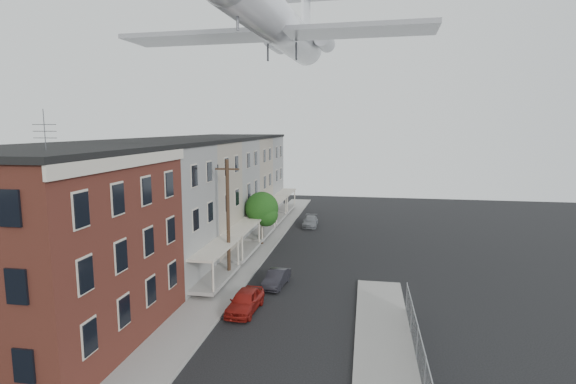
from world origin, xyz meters
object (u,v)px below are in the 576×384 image
car_near (245,301)px  utility_pole (228,218)px  street_tree (263,210)px  airplane (281,26)px  car_far (310,221)px  car_mid (276,278)px

car_near → utility_pole: bearing=120.0°
street_tree → airplane: airplane is taller
car_far → street_tree: bearing=-113.6°
utility_pole → car_far: bearing=78.6°
street_tree → car_far: size_ratio=1.30×
street_tree → car_near: (2.45, -15.54, -2.77)m
street_tree → car_mid: bearing=-72.2°
utility_pole → car_near: utility_pole is taller
street_tree → car_near: size_ratio=1.30×
airplane → car_near: bearing=-88.0°
car_near → car_far: size_ratio=1.00×
street_tree → car_near: street_tree is taller
car_near → car_far: (1.02, 24.46, -0.10)m
street_tree → airplane: bearing=-24.4°
car_far → car_near: bearing=-94.7°
car_near → airplane: 24.31m
car_near → car_mid: (1.02, 4.70, -0.10)m
car_near → car_far: 24.48m
car_mid → airplane: 21.94m
car_mid → car_far: size_ratio=0.89×
car_mid → airplane: (-1.53, 9.96, 19.49)m
street_tree → car_mid: street_tree is taller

